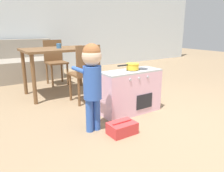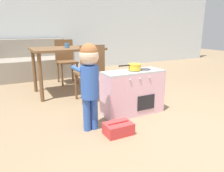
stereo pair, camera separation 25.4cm
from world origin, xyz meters
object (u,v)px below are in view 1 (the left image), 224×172
object	(u,v)px
play_kitchen	(131,92)
couch	(15,65)
dining_chair_near	(85,72)
cup_on_table	(59,46)
toy_pot	(132,66)
dining_chair_far	(55,61)
dining_table	(59,55)
toy_basket	(122,128)
child_figure	(92,75)

from	to	relation	value
play_kitchen	couch	world-z (taller)	couch
dining_chair_near	cup_on_table	size ratio (longest dim) A/B	11.15
dining_chair_near	toy_pot	bearing A→B (deg)	-63.84
dining_chair_far	cup_on_table	xyz separation A→B (m)	(-0.17, -0.72, 0.34)
play_kitchen	cup_on_table	xyz separation A→B (m)	(-0.46, 1.28, 0.52)
dining_table	toy_basket	bearing A→B (deg)	-90.00
child_figure	dining_chair_far	size ratio (longest dim) A/B	1.10
child_figure	cup_on_table	xyz separation A→B (m)	(0.21, 1.47, 0.18)
play_kitchen	couch	size ratio (longest dim) A/B	0.45
toy_pot	child_figure	bearing A→B (deg)	-164.26
toy_basket	couch	bearing A→B (deg)	97.02
child_figure	toy_basket	size ratio (longest dim) A/B	3.23
child_figure	dining_table	size ratio (longest dim) A/B	0.83
play_kitchen	toy_pot	xyz separation A→B (m)	(0.02, 0.00, 0.33)
dining_chair_near	cup_on_table	xyz separation A→B (m)	(-0.15, 0.61, 0.34)
couch	cup_on_table	xyz separation A→B (m)	(0.40, -1.62, 0.50)
couch	dining_table	bearing A→B (deg)	-75.58
dining_chair_near	couch	world-z (taller)	dining_chair_near
child_figure	dining_chair_near	xyz separation A→B (m)	(0.35, 0.85, -0.16)
child_figure	dining_table	xyz separation A→B (m)	(0.21, 1.49, 0.04)
dining_chair_far	couch	xyz separation A→B (m)	(-0.58, 0.90, -0.16)
dining_chair_near	play_kitchen	bearing A→B (deg)	-64.98
play_kitchen	dining_table	size ratio (longest dim) A/B	0.70
toy_basket	toy_pot	bearing A→B (deg)	42.80
child_figure	cup_on_table	bearing A→B (deg)	82.05
play_kitchen	toy_basket	world-z (taller)	play_kitchen
toy_basket	cup_on_table	distance (m)	1.86
dining_chair_near	dining_chair_far	distance (m)	1.34
couch	toy_pot	bearing A→B (deg)	-73.20
dining_chair_near	child_figure	bearing A→B (deg)	-112.32
toy_basket	dining_chair_near	world-z (taller)	dining_chair_near
toy_basket	dining_chair_far	distance (m)	2.47
dining_table	dining_chair_far	distance (m)	0.74
toy_basket	dining_chair_near	distance (m)	1.17
toy_basket	dining_chair_far	size ratio (longest dim) A/B	0.34
play_kitchen	toy_pot	distance (m)	0.33
dining_table	cup_on_table	bearing A→B (deg)	-104.61
dining_chair_far	toy_pot	bearing A→B (deg)	98.45
child_figure	toy_basket	xyz separation A→B (m)	(0.21, -0.24, -0.55)
dining_table	child_figure	bearing A→B (deg)	-98.07
dining_chair_near	cup_on_table	distance (m)	0.72
dining_chair_far	couch	size ratio (longest dim) A/B	0.48
dining_table	play_kitchen	bearing A→B (deg)	-71.01
dining_chair_near	dining_chair_far	bearing A→B (deg)	88.77
toy_pot	couch	xyz separation A→B (m)	(-0.87, 2.90, -0.32)
toy_basket	dining_table	bearing A→B (deg)	90.00
child_figure	couch	world-z (taller)	child_figure
child_figure	toy_basket	world-z (taller)	child_figure
toy_pot	dining_table	bearing A→B (deg)	109.62
play_kitchen	toy_pot	world-z (taller)	toy_pot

